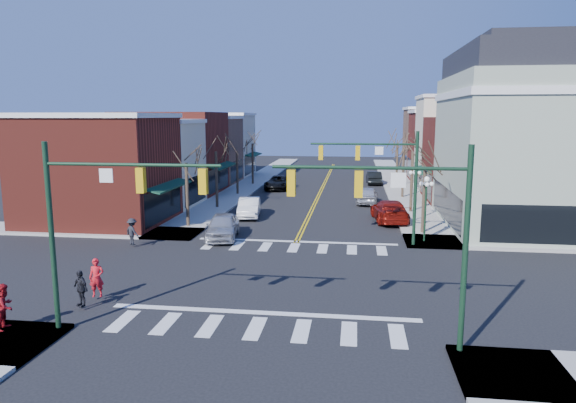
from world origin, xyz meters
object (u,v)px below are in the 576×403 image
(lamppost_corner, at_px, (426,198))
(car_left_far, at_px, (278,183))
(pedestrian_dark_b, at_px, (132,232))
(pedestrian_red_b, at_px, (5,306))
(car_right_near, at_px, (390,211))
(victorian_corner, at_px, (536,136))
(car_right_far, at_px, (374,178))
(pedestrian_dark_a, at_px, (81,288))
(car_left_near, at_px, (223,226))
(pedestrian_red_a, at_px, (97,278))
(lamppost_midblock, at_px, (415,184))
(car_right_mid, at_px, (367,195))
(car_left_mid, at_px, (249,207))

(lamppost_corner, height_order, car_left_far, lamppost_corner)
(pedestrian_dark_b, bearing_deg, pedestrian_red_b, 123.54)
(car_right_near, bearing_deg, pedestrian_red_b, 49.67)
(victorian_corner, height_order, car_right_far, victorian_corner)
(pedestrian_red_b, distance_m, pedestrian_dark_a, 3.02)
(car_left_near, xyz_separation_m, pedestrian_dark_a, (-2.66, -13.27, 0.10))
(lamppost_corner, xyz_separation_m, pedestrian_red_a, (-15.78, -12.53, -1.94))
(car_right_near, relative_size, car_right_far, 1.25)
(lamppost_midblock, height_order, pedestrian_red_a, lamppost_midblock)
(lamppost_midblock, relative_size, car_right_mid, 0.92)
(lamppost_corner, height_order, car_left_near, lamppost_corner)
(car_right_near, bearing_deg, car_right_far, -94.80)
(car_right_mid, xyz_separation_m, pedestrian_red_b, (-14.13, -31.12, 0.23))
(lamppost_midblock, relative_size, pedestrian_dark_b, 2.57)
(lamppost_midblock, xyz_separation_m, car_left_far, (-13.00, 16.59, -2.20))
(car_right_near, bearing_deg, lamppost_midblock, 168.65)
(car_right_near, height_order, pedestrian_dark_a, pedestrian_dark_a)
(lamppost_corner, relative_size, pedestrian_dark_b, 2.57)
(victorian_corner, relative_size, car_left_mid, 3.05)
(pedestrian_red_b, distance_m, pedestrian_dark_b, 12.84)
(car_left_mid, bearing_deg, car_right_mid, 30.80)
(car_left_near, xyz_separation_m, car_right_far, (10.95, 29.53, -0.07))
(car_right_mid, height_order, car_right_far, car_right_mid)
(car_right_mid, bearing_deg, victorian_corner, 146.08)
(pedestrian_dark_a, bearing_deg, lamppost_corner, 69.70)
(car_right_mid, bearing_deg, car_left_near, 60.38)
(pedestrian_red_a, bearing_deg, pedestrian_dark_b, 90.94)
(car_left_mid, relative_size, car_right_mid, 0.99)
(victorian_corner, relative_size, car_right_far, 3.06)
(car_left_far, bearing_deg, lamppost_corner, -58.86)
(car_left_far, distance_m, pedestrian_dark_a, 36.92)
(car_left_far, bearing_deg, pedestrian_dark_b, -99.32)
(pedestrian_dark_a, distance_m, pedestrian_dark_b, 10.50)
(car_left_mid, bearing_deg, pedestrian_dark_b, -124.00)
(car_right_far, height_order, pedestrian_red_a, pedestrian_red_a)
(lamppost_corner, height_order, car_right_mid, lamppost_corner)
(pedestrian_dark_a, bearing_deg, car_left_near, 107.57)
(car_left_mid, bearing_deg, lamppost_midblock, -10.53)
(pedestrian_red_a, distance_m, pedestrian_dark_a, 1.19)
(lamppost_corner, relative_size, pedestrian_red_a, 2.49)
(pedestrian_dark_b, bearing_deg, lamppost_midblock, -121.01)
(car_left_near, bearing_deg, car_right_far, 62.01)
(car_left_mid, distance_m, car_right_mid, 12.37)
(car_left_near, distance_m, pedestrian_dark_b, 5.82)
(car_left_far, height_order, pedestrian_dark_b, pedestrian_dark_b)
(lamppost_midblock, bearing_deg, car_right_near, 174.66)
(car_right_mid, bearing_deg, pedestrian_red_b, 68.86)
(car_right_mid, relative_size, pedestrian_dark_b, 2.81)
(victorian_corner, distance_m, car_right_mid, 15.74)
(victorian_corner, xyz_separation_m, lamppost_corner, (-8.30, -6.00, -3.70))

